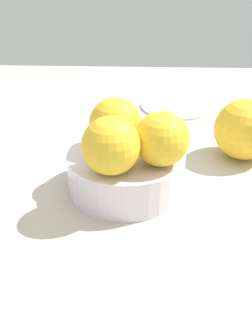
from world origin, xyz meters
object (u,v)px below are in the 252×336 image
orange_loose_0 (245,130)px  orange_in_bowl_0 (115,124)px  side_plate (176,105)px  orange_in_bowl_1 (162,139)px  orange_in_bowl_2 (111,146)px  fruit_bowl (126,172)px

orange_loose_0 → orange_in_bowl_0: bearing=112.6°
orange_loose_0 → side_plate: (18.90, 7.69, -3.73)cm
orange_in_bowl_1 → orange_loose_0: 16.49cm
orange_in_bowl_2 → side_plate: bearing=-16.6°
fruit_bowl → orange_in_bowl_0: bearing=38.1°
fruit_bowl → side_plate: bearing=-16.3°
orange_in_bowl_1 → orange_in_bowl_2: orange_in_bowl_2 is taller
orange_loose_0 → side_plate: size_ratio=0.64×
orange_in_bowl_2 → fruit_bowl: bearing=-18.8°
orange_in_bowl_1 → side_plate: bearing=-7.9°
fruit_bowl → side_plate: fruit_bowl is taller
orange_in_bowl_1 → side_plate: (29.81, -4.15, -7.30)cm
orange_in_bowl_0 → orange_in_bowl_1: orange_in_bowl_0 is taller
fruit_bowl → orange_in_bowl_2: size_ratio=2.23×
orange_in_bowl_2 → orange_loose_0: 21.81cm
orange_in_bowl_0 → orange_loose_0: orange_in_bowl_0 is taller
orange_in_bowl_2 → orange_in_bowl_1: bearing=-69.3°
fruit_bowl → orange_in_bowl_0: 5.94cm
orange_in_bowl_0 → orange_loose_0: (7.15, -17.13, -3.63)cm
side_plate → orange_in_bowl_1: bearing=172.1°
fruit_bowl → orange_loose_0: (8.85, -15.79, 1.91)cm
orange_in_bowl_1 → orange_loose_0: orange_in_bowl_1 is taller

